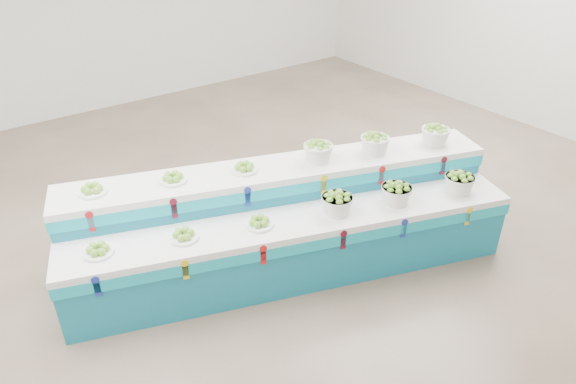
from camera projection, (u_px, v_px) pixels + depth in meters
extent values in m
plane|color=brown|center=(290.00, 223.00, 6.27)|extent=(10.00, 10.00, 0.00)
cylinder|color=white|center=(98.00, 249.00, 4.55)|extent=(0.34, 0.34, 0.10)
cylinder|color=white|center=(184.00, 235.00, 4.74)|extent=(0.34, 0.34, 0.10)
cylinder|color=white|center=(259.00, 222.00, 4.92)|extent=(0.34, 0.34, 0.10)
cylinder|color=white|center=(92.00, 189.00, 4.85)|extent=(0.34, 0.34, 0.10)
cylinder|color=white|center=(173.00, 177.00, 5.04)|extent=(0.34, 0.34, 0.10)
cylinder|color=white|center=(244.00, 167.00, 5.23)|extent=(0.34, 0.34, 0.10)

